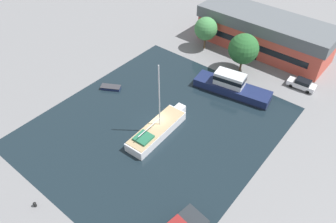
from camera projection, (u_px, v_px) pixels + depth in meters
ground_plane at (157, 126)px, 46.57m from camera, size 440.00×440.00×0.00m
water_canal at (157, 126)px, 46.57m from camera, size 29.84×34.11×0.01m
warehouse_building at (264, 33)px, 60.28m from camera, size 24.91×8.87×6.61m
quay_tree_near_building at (244, 49)px, 54.21m from camera, size 5.08×5.08×6.83m
quay_tree_by_water at (206, 29)px, 59.94m from camera, size 4.24×4.24×6.21m
parked_car at (302, 84)px, 52.73m from camera, size 4.51×1.99×1.60m
sailboat_moored at (157, 130)px, 44.94m from camera, size 3.28×11.13×10.96m
motor_cruiser at (231, 86)px, 51.64m from camera, size 12.63×5.24×3.41m
small_dinghy at (111, 87)px, 52.93m from camera, size 3.42×2.71×0.50m
mooring_bollard at (35, 204)px, 36.59m from camera, size 0.38×0.38×0.69m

